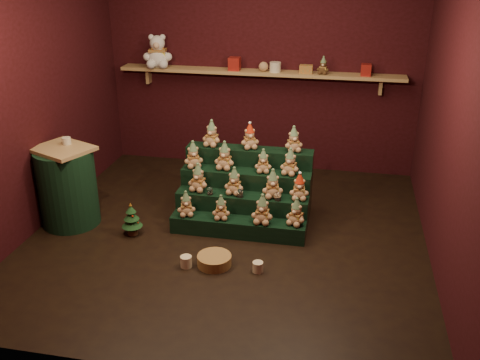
% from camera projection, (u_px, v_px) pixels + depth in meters
% --- Properties ---
extents(ground, '(4.00, 4.00, 0.00)m').
position_uv_depth(ground, '(228.00, 235.00, 5.55)').
color(ground, black).
rests_on(ground, ground).
extents(back_wall, '(4.00, 0.10, 2.80)m').
position_uv_depth(back_wall, '(262.00, 62.00, 6.83)').
color(back_wall, black).
rests_on(back_wall, ground).
extents(front_wall, '(4.00, 0.10, 2.80)m').
position_uv_depth(front_wall, '(151.00, 195.00, 3.15)').
color(front_wall, black).
rests_on(front_wall, ground).
extents(left_wall, '(0.10, 4.00, 2.80)m').
position_uv_depth(left_wall, '(28.00, 93.00, 5.36)').
color(left_wall, black).
rests_on(left_wall, ground).
extents(right_wall, '(0.10, 4.00, 2.80)m').
position_uv_depth(right_wall, '(457.00, 116.00, 4.62)').
color(right_wall, black).
rests_on(right_wall, ground).
extents(back_shelf, '(3.60, 0.26, 0.24)m').
position_uv_depth(back_shelf, '(259.00, 73.00, 6.72)').
color(back_shelf, '#A98254').
rests_on(back_shelf, ground).
extents(riser_tier_front, '(1.40, 0.22, 0.18)m').
position_uv_depth(riser_tier_front, '(238.00, 227.00, 5.51)').
color(riser_tier_front, black).
rests_on(riser_tier_front, ground).
extents(riser_tier_midfront, '(1.40, 0.22, 0.36)m').
position_uv_depth(riser_tier_midfront, '(242.00, 210.00, 5.67)').
color(riser_tier_midfront, black).
rests_on(riser_tier_midfront, ground).
extents(riser_tier_midback, '(1.40, 0.22, 0.54)m').
position_uv_depth(riser_tier_midback, '(246.00, 194.00, 5.84)').
color(riser_tier_midback, black).
rests_on(riser_tier_midback, ground).
extents(riser_tier_back, '(1.40, 0.22, 0.72)m').
position_uv_depth(riser_tier_back, '(249.00, 178.00, 6.00)').
color(riser_tier_back, black).
rests_on(riser_tier_back, ground).
extents(teddy_0, '(0.23, 0.22, 0.26)m').
position_uv_depth(teddy_0, '(186.00, 204.00, 5.52)').
color(teddy_0, '#AA7C5E').
rests_on(teddy_0, riser_tier_front).
extents(teddy_1, '(0.20, 0.19, 0.25)m').
position_uv_depth(teddy_1, '(221.00, 207.00, 5.45)').
color(teddy_1, '#AA7C5E').
rests_on(teddy_1, riser_tier_front).
extents(teddy_2, '(0.22, 0.20, 0.30)m').
position_uv_depth(teddy_2, '(262.00, 209.00, 5.35)').
color(teddy_2, '#AA7C5E').
rests_on(teddy_2, riser_tier_front).
extents(teddy_3, '(0.26, 0.25, 0.28)m').
position_uv_depth(teddy_3, '(296.00, 212.00, 5.32)').
color(teddy_3, '#AA7C5E').
rests_on(teddy_3, riser_tier_front).
extents(teddy_4, '(0.24, 0.23, 0.30)m').
position_uv_depth(teddy_4, '(198.00, 178.00, 5.64)').
color(teddy_4, '#AA7C5E').
rests_on(teddy_4, riser_tier_midfront).
extents(teddy_5, '(0.22, 0.20, 0.29)m').
position_uv_depth(teddy_5, '(234.00, 181.00, 5.57)').
color(teddy_5, '#AA7C5E').
rests_on(teddy_5, riser_tier_midfront).
extents(teddy_6, '(0.25, 0.23, 0.30)m').
position_uv_depth(teddy_6, '(273.00, 184.00, 5.49)').
color(teddy_6, '#AA7C5E').
rests_on(teddy_6, riser_tier_midfront).
extents(teddy_7, '(0.22, 0.20, 0.28)m').
position_uv_depth(teddy_7, '(299.00, 187.00, 5.45)').
color(teddy_7, '#AA7C5E').
rests_on(teddy_7, riser_tier_midfront).
extents(teddy_8, '(0.27, 0.26, 0.29)m').
position_uv_depth(teddy_8, '(193.00, 155.00, 5.78)').
color(teddy_8, '#AA7C5E').
rests_on(teddy_8, riser_tier_midback).
extents(teddy_9, '(0.23, 0.21, 0.30)m').
position_uv_depth(teddy_9, '(225.00, 156.00, 5.73)').
color(teddy_9, '#AA7C5E').
rests_on(teddy_9, riser_tier_midback).
extents(teddy_10, '(0.20, 0.18, 0.25)m').
position_uv_depth(teddy_10, '(263.00, 161.00, 5.65)').
color(teddy_10, '#AA7C5E').
rests_on(teddy_10, riser_tier_midback).
extents(teddy_11, '(0.24, 0.23, 0.28)m').
position_uv_depth(teddy_11, '(290.00, 162.00, 5.59)').
color(teddy_11, '#AA7C5E').
rests_on(teddy_11, riser_tier_midback).
extents(teddy_12, '(0.24, 0.22, 0.29)m').
position_uv_depth(teddy_12, '(212.00, 133.00, 5.87)').
color(teddy_12, '#AA7C5E').
rests_on(teddy_12, riser_tier_back).
extents(teddy_13, '(0.25, 0.24, 0.28)m').
position_uv_depth(teddy_13, '(250.00, 136.00, 5.80)').
color(teddy_13, '#AA7C5E').
rests_on(teddy_13, riser_tier_back).
extents(teddy_14, '(0.25, 0.24, 0.27)m').
position_uv_depth(teddy_14, '(294.00, 139.00, 5.72)').
color(teddy_14, '#AA7C5E').
rests_on(teddy_14, riser_tier_back).
extents(snow_globe_a, '(0.06, 0.06, 0.08)m').
position_uv_depth(snow_globe_a, '(210.00, 191.00, 5.59)').
color(snow_globe_a, black).
rests_on(snow_globe_a, riser_tier_midfront).
extents(snow_globe_b, '(0.07, 0.07, 0.09)m').
position_uv_depth(snow_globe_b, '(240.00, 193.00, 5.53)').
color(snow_globe_b, black).
rests_on(snow_globe_b, riser_tier_midfront).
extents(snow_globe_c, '(0.07, 0.07, 0.10)m').
position_uv_depth(snow_globe_c, '(278.00, 196.00, 5.46)').
color(snow_globe_c, black).
rests_on(snow_globe_c, riser_tier_midfront).
extents(side_table, '(0.71, 0.66, 0.87)m').
position_uv_depth(side_table, '(68.00, 186.00, 5.63)').
color(side_table, '#A98254').
rests_on(side_table, ground).
extents(table_ornament, '(0.09, 0.09, 0.07)m').
position_uv_depth(table_ornament, '(66.00, 141.00, 5.53)').
color(table_ornament, beige).
rests_on(table_ornament, side_table).
extents(mini_christmas_tree, '(0.21, 0.21, 0.36)m').
position_uv_depth(mini_christmas_tree, '(132.00, 219.00, 5.49)').
color(mini_christmas_tree, '#442B18').
rests_on(mini_christmas_tree, ground).
extents(mug_left, '(0.11, 0.11, 0.11)m').
position_uv_depth(mug_left, '(186.00, 262.00, 4.97)').
color(mug_left, beige).
rests_on(mug_left, ground).
extents(mug_right, '(0.10, 0.10, 0.10)m').
position_uv_depth(mug_right, '(258.00, 267.00, 4.90)').
color(mug_right, beige).
rests_on(mug_right, ground).
extents(wicker_basket, '(0.41, 0.41, 0.10)m').
position_uv_depth(wicker_basket, '(214.00, 260.00, 5.00)').
color(wicker_basket, '#9E7940').
rests_on(wicker_basket, ground).
extents(white_bear, '(0.43, 0.40, 0.52)m').
position_uv_depth(white_bear, '(157.00, 47.00, 6.81)').
color(white_bear, silver).
rests_on(white_bear, back_shelf).
extents(brown_bear, '(0.16, 0.15, 0.21)m').
position_uv_depth(brown_bear, '(323.00, 66.00, 6.49)').
color(brown_bear, '#493118').
rests_on(brown_bear, back_shelf).
extents(gift_tin_red_a, '(0.14, 0.14, 0.16)m').
position_uv_depth(gift_tin_red_a, '(235.00, 64.00, 6.71)').
color(gift_tin_red_a, '#A12018').
rests_on(gift_tin_red_a, back_shelf).
extents(gift_tin_cream, '(0.14, 0.14, 0.12)m').
position_uv_depth(gift_tin_cream, '(275.00, 67.00, 6.63)').
color(gift_tin_cream, beige).
rests_on(gift_tin_cream, back_shelf).
extents(gift_tin_red_b, '(0.12, 0.12, 0.14)m').
position_uv_depth(gift_tin_red_b, '(366.00, 70.00, 6.42)').
color(gift_tin_red_b, '#A12018').
rests_on(gift_tin_red_b, back_shelf).
extents(shelf_plush_ball, '(0.12, 0.12, 0.12)m').
position_uv_depth(shelf_plush_ball, '(263.00, 67.00, 6.65)').
color(shelf_plush_ball, '#AA7C5E').
rests_on(shelf_plush_ball, back_shelf).
extents(scarf_gift_box, '(0.16, 0.10, 0.10)m').
position_uv_depth(scarf_gift_box, '(306.00, 69.00, 6.56)').
color(scarf_gift_box, '#C7501C').
rests_on(scarf_gift_box, back_shelf).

